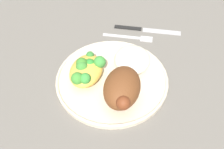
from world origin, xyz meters
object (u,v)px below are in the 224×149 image
at_px(roasted_chicken, 122,88).
at_px(fork, 131,37).
at_px(plate, 112,79).
at_px(mac_cheese_with_broccoli, 86,70).
at_px(rice_pile, 132,60).
at_px(knife, 142,29).

height_order(roasted_chicken, fork, roasted_chicken).
bearing_deg(plate, roasted_chicken, 33.10).
bearing_deg(fork, mac_cheese_with_broccoli, -22.91).
relative_size(roasted_chicken, fork, 0.86).
xyz_separation_m(roasted_chicken, fork, (-0.23, -0.02, -0.04)).
bearing_deg(rice_pile, fork, -168.99).
distance_m(rice_pile, fork, 0.13).
bearing_deg(rice_pile, knife, 179.00).
height_order(fork, knife, knife).
relative_size(plate, knife, 1.43).
bearing_deg(fork, rice_pile, 11.01).
relative_size(roasted_chicken, mac_cheese_with_broccoli, 1.14).
distance_m(roasted_chicken, mac_cheese_with_broccoli, 0.11).
bearing_deg(knife, mac_cheese_with_broccoli, -24.94).
xyz_separation_m(roasted_chicken, mac_cheese_with_broccoli, (-0.05, -0.10, -0.01)).
distance_m(plate, knife, 0.22).
height_order(rice_pile, fork, rice_pile).
distance_m(mac_cheese_with_broccoli, knife, 0.25).
distance_m(plate, fork, 0.17).
distance_m(rice_pile, knife, 0.17).
bearing_deg(roasted_chicken, rice_pile, 176.97).
xyz_separation_m(roasted_chicken, knife, (-0.27, 0.01, -0.04)).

